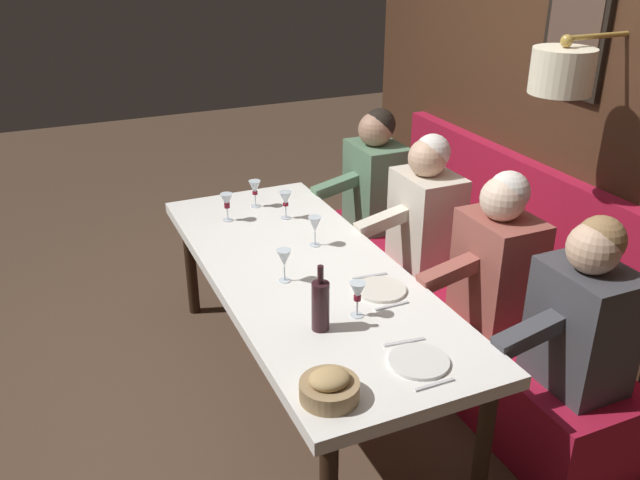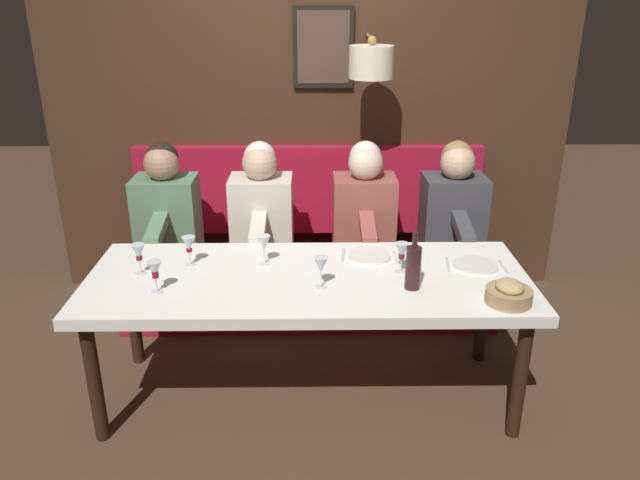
{
  "view_description": "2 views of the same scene",
  "coord_description": "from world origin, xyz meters",
  "px_view_note": "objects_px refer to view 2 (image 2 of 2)",
  "views": [
    {
      "loc": [
        -1.13,
        -2.73,
        2.31
      ],
      "look_at": [
        0.05,
        -0.06,
        0.92
      ],
      "focal_mm": 37.86,
      "sensor_mm": 36.0,
      "label": 1
    },
    {
      "loc": [
        -2.88,
        -0.03,
        2.11
      ],
      "look_at": [
        0.05,
        -0.06,
        0.92
      ],
      "focal_mm": 34.37,
      "sensor_mm": 36.0,
      "label": 2
    }
  ],
  "objects_px": {
    "diner_near": "(364,206)",
    "diner_far": "(166,207)",
    "bread_bowl": "(509,293)",
    "diner_middle": "(261,207)",
    "wine_bottle": "(413,267)",
    "wine_glass_0": "(139,253)",
    "wine_glass_4": "(402,252)",
    "wine_glass_1": "(189,245)",
    "wine_glass_3": "(264,244)",
    "wine_glass_2": "(321,266)",
    "diner_nearest": "(454,206)",
    "dining_table": "(308,287)",
    "wine_glass_5": "(155,271)"
  },
  "relations": [
    {
      "from": "wine_glass_0",
      "to": "wine_glass_3",
      "type": "relative_size",
      "value": 1.0
    },
    {
      "from": "diner_far",
      "to": "wine_bottle",
      "type": "height_order",
      "value": "diner_far"
    },
    {
      "from": "wine_glass_0",
      "to": "wine_glass_5",
      "type": "relative_size",
      "value": 1.0
    },
    {
      "from": "diner_nearest",
      "to": "diner_middle",
      "type": "xyz_separation_m",
      "value": [
        0.0,
        1.25,
        0.0
      ]
    },
    {
      "from": "diner_near",
      "to": "diner_middle",
      "type": "height_order",
      "value": "same"
    },
    {
      "from": "wine_glass_1",
      "to": "wine_glass_2",
      "type": "bearing_deg",
      "value": -111.74
    },
    {
      "from": "wine_glass_3",
      "to": "wine_glass_4",
      "type": "height_order",
      "value": "same"
    },
    {
      "from": "diner_nearest",
      "to": "diner_near",
      "type": "relative_size",
      "value": 1.0
    },
    {
      "from": "diner_near",
      "to": "wine_glass_4",
      "type": "relative_size",
      "value": 4.82
    },
    {
      "from": "diner_nearest",
      "to": "wine_glass_2",
      "type": "relative_size",
      "value": 4.82
    },
    {
      "from": "wine_bottle",
      "to": "diner_nearest",
      "type": "bearing_deg",
      "value": -22.43
    },
    {
      "from": "diner_far",
      "to": "wine_glass_0",
      "type": "xyz_separation_m",
      "value": [
        -0.84,
        -0.05,
        0.04
      ]
    },
    {
      "from": "wine_glass_2",
      "to": "wine_bottle",
      "type": "bearing_deg",
      "value": -91.62
    },
    {
      "from": "diner_nearest",
      "to": "wine_glass_0",
      "type": "height_order",
      "value": "diner_nearest"
    },
    {
      "from": "wine_glass_3",
      "to": "wine_glass_4",
      "type": "relative_size",
      "value": 1.0
    },
    {
      "from": "diner_near",
      "to": "wine_glass_0",
      "type": "relative_size",
      "value": 4.82
    },
    {
      "from": "diner_far",
      "to": "wine_glass_4",
      "type": "distance_m",
      "value": 1.64
    },
    {
      "from": "diner_nearest",
      "to": "diner_far",
      "type": "bearing_deg",
      "value": 90.0
    },
    {
      "from": "wine_glass_5",
      "to": "wine_bottle",
      "type": "distance_m",
      "value": 1.26
    },
    {
      "from": "diner_near",
      "to": "bread_bowl",
      "type": "relative_size",
      "value": 3.6
    },
    {
      "from": "dining_table",
      "to": "wine_glass_5",
      "type": "xyz_separation_m",
      "value": [
        -0.18,
        0.74,
        0.18
      ]
    },
    {
      "from": "diner_far",
      "to": "wine_glass_0",
      "type": "distance_m",
      "value": 0.84
    },
    {
      "from": "diner_nearest",
      "to": "wine_glass_2",
      "type": "height_order",
      "value": "diner_nearest"
    },
    {
      "from": "wine_glass_2",
      "to": "wine_bottle",
      "type": "distance_m",
      "value": 0.45
    },
    {
      "from": "dining_table",
      "to": "diner_far",
      "type": "distance_m",
      "value": 1.28
    },
    {
      "from": "diner_far",
      "to": "bread_bowl",
      "type": "distance_m",
      "value": 2.22
    },
    {
      "from": "diner_near",
      "to": "bread_bowl",
      "type": "height_order",
      "value": "diner_near"
    },
    {
      "from": "wine_glass_1",
      "to": "wine_glass_2",
      "type": "height_order",
      "value": "same"
    },
    {
      "from": "diner_near",
      "to": "diner_far",
      "type": "distance_m",
      "value": 1.28
    },
    {
      "from": "wine_glass_1",
      "to": "wine_bottle",
      "type": "relative_size",
      "value": 0.55
    },
    {
      "from": "wine_glass_3",
      "to": "wine_bottle",
      "type": "distance_m",
      "value": 0.81
    },
    {
      "from": "wine_glass_4",
      "to": "wine_glass_5",
      "type": "distance_m",
      "value": 1.25
    },
    {
      "from": "diner_middle",
      "to": "wine_glass_4",
      "type": "distance_m",
      "value": 1.16
    },
    {
      "from": "diner_middle",
      "to": "bread_bowl",
      "type": "relative_size",
      "value": 3.6
    },
    {
      "from": "wine_glass_3",
      "to": "bread_bowl",
      "type": "bearing_deg",
      "value": -111.16
    },
    {
      "from": "bread_bowl",
      "to": "diner_far",
      "type": "bearing_deg",
      "value": 57.62
    },
    {
      "from": "diner_nearest",
      "to": "wine_glass_3",
      "type": "relative_size",
      "value": 4.82
    },
    {
      "from": "dining_table",
      "to": "wine_glass_1",
      "type": "height_order",
      "value": "wine_glass_1"
    },
    {
      "from": "wine_glass_2",
      "to": "wine_glass_4",
      "type": "height_order",
      "value": "same"
    },
    {
      "from": "diner_middle",
      "to": "wine_glass_1",
      "type": "distance_m",
      "value": 0.81
    },
    {
      "from": "dining_table",
      "to": "wine_glass_1",
      "type": "distance_m",
      "value": 0.68
    },
    {
      "from": "diner_nearest",
      "to": "wine_bottle",
      "type": "bearing_deg",
      "value": 157.57
    },
    {
      "from": "wine_glass_2",
      "to": "bread_bowl",
      "type": "xyz_separation_m",
      "value": [
        -0.17,
        -0.89,
        -0.07
      ]
    },
    {
      "from": "diner_far",
      "to": "wine_glass_2",
      "type": "relative_size",
      "value": 4.82
    },
    {
      "from": "diner_near",
      "to": "diner_far",
      "type": "height_order",
      "value": "same"
    },
    {
      "from": "diner_near",
      "to": "wine_glass_1",
      "type": "distance_m",
      "value": 1.24
    },
    {
      "from": "diner_middle",
      "to": "wine_bottle",
      "type": "relative_size",
      "value": 2.64
    },
    {
      "from": "wine_glass_0",
      "to": "wine_glass_2",
      "type": "relative_size",
      "value": 1.0
    },
    {
      "from": "diner_near",
      "to": "diner_far",
      "type": "relative_size",
      "value": 1.0
    },
    {
      "from": "wine_glass_0",
      "to": "wine_glass_4",
      "type": "relative_size",
      "value": 1.0
    }
  ]
}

